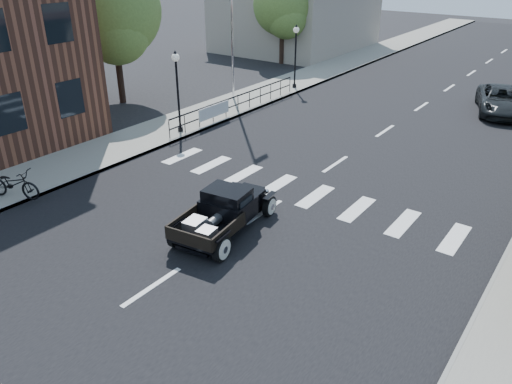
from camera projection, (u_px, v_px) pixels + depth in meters
The scene contains 14 objects.
ground at pixel (226, 238), 15.02m from camera, with size 120.00×120.00×0.00m, color black.
road at pixel (408, 116), 25.90m from camera, with size 14.00×80.00×0.02m, color black.
road_markings at pixel (367, 143), 22.28m from camera, with size 12.00×60.00×0.06m, color silver, non-canonical shape.
sidewalk_left at pixel (273, 90), 30.36m from camera, with size 3.00×80.00×0.15m, color gray.
low_building_left at pixel (297, 18), 42.15m from camera, with size 10.00×12.00×5.00m, color #AA9F8F.
railing at pixel (238, 102), 25.84m from camera, with size 0.08×10.00×1.00m, color black, non-canonical shape.
banner at pixel (214, 116), 24.44m from camera, with size 0.04×2.20×0.60m, color silver, non-canonical shape.
lamp_post_b at pixel (178, 92), 22.51m from camera, with size 0.36×0.36×3.69m, color black, non-canonical shape.
lamp_post_c at pixel (295, 57), 29.76m from camera, with size 0.36×0.36×3.69m, color black, non-canonical shape.
big_tree_near at pixel (115, 33), 26.56m from camera, with size 5.12×5.12×7.52m, color #506D2E, non-canonical shape.
big_tree_far at pixel (282, 20), 36.19m from camera, with size 4.29×4.29×6.30m, color #506D2E, non-canonical shape.
hotrod_pickup at pixel (224, 211), 15.09m from camera, with size 1.88×4.02×1.39m, color black, non-canonical shape.
second_car at pixel (502, 101), 26.01m from camera, with size 2.25×4.89×1.36m, color black.
motorcycle at pixel (13, 184), 16.91m from camera, with size 0.69×1.98×1.04m, color black.
Camera 1 is at (8.31, -9.86, 7.88)m, focal length 35.00 mm.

